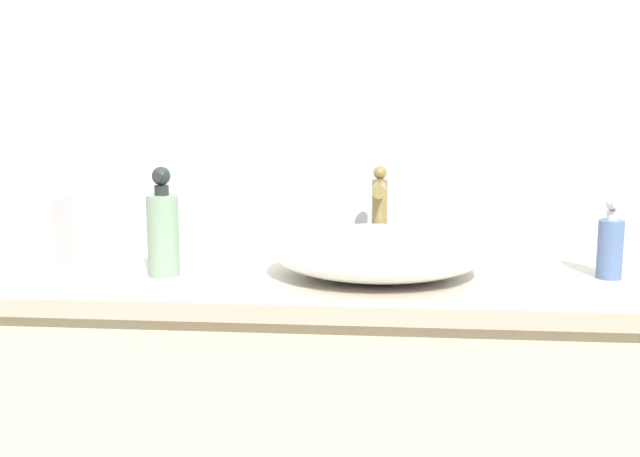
# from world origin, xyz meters

# --- Properties ---
(bathroom_wall_rear) EXTENTS (6.00, 0.06, 2.60)m
(bathroom_wall_rear) POSITION_xyz_m (0.00, 0.73, 1.30)
(bathroom_wall_rear) COLOR silver
(bathroom_wall_rear) RESTS_ON ground
(wall_mirror_panel) EXTENTS (1.62, 0.01, 0.96)m
(wall_mirror_panel) POSITION_xyz_m (0.04, 0.69, 1.39)
(wall_mirror_panel) COLOR #B2BCC6
(wall_mirror_panel) RESTS_ON vanity_counter
(sink_basin) EXTENTS (0.39, 0.34, 0.09)m
(sink_basin) POSITION_xyz_m (0.26, 0.36, 0.95)
(sink_basin) COLOR white
(sink_basin) RESTS_ON vanity_counter
(faucet) EXTENTS (0.03, 0.13, 0.18)m
(faucet) POSITION_xyz_m (0.26, 0.54, 1.01)
(faucet) COLOR olive
(faucet) RESTS_ON vanity_counter
(soap_dispenser) EXTENTS (0.06, 0.06, 0.20)m
(soap_dispenser) POSITION_xyz_m (-0.13, 0.33, 0.99)
(soap_dispenser) COLOR gray
(soap_dispenser) RESTS_ON vanity_counter
(perfume_bottle) EXTENTS (0.05, 0.05, 0.15)m
(perfume_bottle) POSITION_xyz_m (0.68, 0.38, 0.97)
(perfume_bottle) COLOR #4D689B
(perfume_bottle) RESTS_ON vanity_counter
(tissue_box) EXTENTS (0.12, 0.12, 0.18)m
(tissue_box) POSITION_xyz_m (-0.41, 0.39, 0.98)
(tissue_box) COLOR beige
(tissue_box) RESTS_ON vanity_counter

